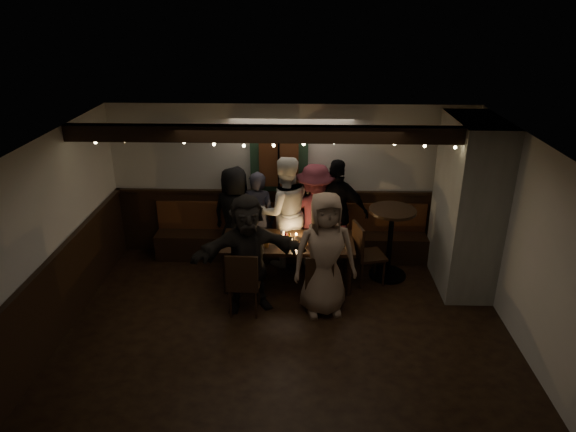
{
  "coord_description": "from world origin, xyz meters",
  "views": [
    {
      "loc": [
        0.19,
        -5.66,
        4.16
      ],
      "look_at": [
        -0.03,
        1.6,
        1.05
      ],
      "focal_mm": 32.0,
      "sensor_mm": 36.0,
      "label": 1
    }
  ],
  "objects_px": {
    "person_d": "(315,215)",
    "person_f": "(248,253)",
    "chair_end": "(364,250)",
    "high_top": "(391,234)",
    "person_b": "(258,217)",
    "person_g": "(325,254)",
    "person_a": "(235,215)",
    "chair_near_left": "(243,280)",
    "person_e": "(337,212)",
    "person_c": "(285,212)",
    "chair_near_right": "(320,280)",
    "dining_table": "(288,245)"
  },
  "relations": [
    {
      "from": "person_a",
      "to": "person_g",
      "type": "xyz_separation_m",
      "value": [
        1.42,
        -1.49,
        0.07
      ]
    },
    {
      "from": "person_e",
      "to": "chair_end",
      "type": "bearing_deg",
      "value": 133.7
    },
    {
      "from": "person_b",
      "to": "person_c",
      "type": "bearing_deg",
      "value": 179.12
    },
    {
      "from": "person_b",
      "to": "dining_table",
      "type": "bearing_deg",
      "value": 134.1
    },
    {
      "from": "person_d",
      "to": "person_g",
      "type": "distance_m",
      "value": 1.5
    },
    {
      "from": "chair_end",
      "to": "person_f",
      "type": "distance_m",
      "value": 1.89
    },
    {
      "from": "person_b",
      "to": "chair_near_left",
      "type": "bearing_deg",
      "value": 96.39
    },
    {
      "from": "person_d",
      "to": "person_e",
      "type": "relative_size",
      "value": 0.96
    },
    {
      "from": "person_b",
      "to": "chair_end",
      "type": "bearing_deg",
      "value": 166.73
    },
    {
      "from": "chair_near_left",
      "to": "person_d",
      "type": "distance_m",
      "value": 1.94
    },
    {
      "from": "high_top",
      "to": "person_a",
      "type": "height_order",
      "value": "person_a"
    },
    {
      "from": "chair_near_left",
      "to": "person_g",
      "type": "xyz_separation_m",
      "value": [
        1.12,
        0.14,
        0.35
      ]
    },
    {
      "from": "chair_near_left",
      "to": "person_e",
      "type": "distance_m",
      "value": 2.19
    },
    {
      "from": "chair_near_left",
      "to": "chair_near_right",
      "type": "height_order",
      "value": "chair_near_left"
    },
    {
      "from": "chair_near_right",
      "to": "person_a",
      "type": "relative_size",
      "value": 0.53
    },
    {
      "from": "chair_end",
      "to": "person_d",
      "type": "xyz_separation_m",
      "value": [
        -0.75,
        0.68,
        0.3
      ]
    },
    {
      "from": "chair_end",
      "to": "person_f",
      "type": "bearing_deg",
      "value": -156.42
    },
    {
      "from": "person_d",
      "to": "person_f",
      "type": "height_order",
      "value": "person_f"
    },
    {
      "from": "person_a",
      "to": "person_b",
      "type": "relative_size",
      "value": 1.04
    },
    {
      "from": "chair_end",
      "to": "high_top",
      "type": "xyz_separation_m",
      "value": [
        0.43,
        0.22,
        0.17
      ]
    },
    {
      "from": "person_a",
      "to": "person_d",
      "type": "bearing_deg",
      "value": -159.01
    },
    {
      "from": "chair_near_right",
      "to": "high_top",
      "type": "relative_size",
      "value": 0.75
    },
    {
      "from": "chair_near_right",
      "to": "chair_end",
      "type": "bearing_deg",
      "value": 48.6
    },
    {
      "from": "person_d",
      "to": "person_f",
      "type": "distance_m",
      "value": 1.72
    },
    {
      "from": "person_b",
      "to": "person_e",
      "type": "distance_m",
      "value": 1.3
    },
    {
      "from": "person_a",
      "to": "person_f",
      "type": "xyz_separation_m",
      "value": [
        0.36,
        -1.43,
        0.04
      ]
    },
    {
      "from": "chair_near_right",
      "to": "person_e",
      "type": "xyz_separation_m",
      "value": [
        0.31,
        1.52,
        0.4
      ]
    },
    {
      "from": "chair_near_left",
      "to": "person_e",
      "type": "height_order",
      "value": "person_e"
    },
    {
      "from": "person_b",
      "to": "person_c",
      "type": "relative_size",
      "value": 0.85
    },
    {
      "from": "person_b",
      "to": "person_f",
      "type": "distance_m",
      "value": 1.44
    },
    {
      "from": "person_c",
      "to": "person_f",
      "type": "bearing_deg",
      "value": 56.96
    },
    {
      "from": "person_a",
      "to": "person_f",
      "type": "relative_size",
      "value": 0.96
    },
    {
      "from": "high_top",
      "to": "person_b",
      "type": "height_order",
      "value": "person_b"
    },
    {
      "from": "person_d",
      "to": "person_f",
      "type": "bearing_deg",
      "value": 64.55
    },
    {
      "from": "person_f",
      "to": "person_g",
      "type": "relative_size",
      "value": 0.96
    },
    {
      "from": "dining_table",
      "to": "high_top",
      "type": "height_order",
      "value": "high_top"
    },
    {
      "from": "chair_end",
      "to": "person_g",
      "type": "relative_size",
      "value": 0.55
    },
    {
      "from": "chair_end",
      "to": "person_d",
      "type": "bearing_deg",
      "value": 137.87
    },
    {
      "from": "chair_near_right",
      "to": "person_f",
      "type": "xyz_separation_m",
      "value": [
        -1.01,
        0.05,
        0.37
      ]
    },
    {
      "from": "person_a",
      "to": "person_f",
      "type": "bearing_deg",
      "value": 125.11
    },
    {
      "from": "chair_end",
      "to": "person_c",
      "type": "xyz_separation_m",
      "value": [
        -1.25,
        0.61,
        0.37
      ]
    },
    {
      "from": "dining_table",
      "to": "high_top",
      "type": "xyz_separation_m",
      "value": [
        1.61,
        0.25,
        0.07
      ]
    },
    {
      "from": "high_top",
      "to": "person_f",
      "type": "relative_size",
      "value": 0.67
    },
    {
      "from": "dining_table",
      "to": "chair_near_left",
      "type": "xyz_separation_m",
      "value": [
        -0.58,
        -0.92,
        -0.11
      ]
    },
    {
      "from": "chair_near_right",
      "to": "person_g",
      "type": "xyz_separation_m",
      "value": [
        0.06,
        -0.02,
        0.41
      ]
    },
    {
      "from": "dining_table",
      "to": "person_g",
      "type": "height_order",
      "value": "person_g"
    },
    {
      "from": "person_g",
      "to": "person_f",
      "type": "bearing_deg",
      "value": 166.22
    },
    {
      "from": "person_b",
      "to": "person_e",
      "type": "relative_size",
      "value": 0.89
    },
    {
      "from": "chair_near_left",
      "to": "high_top",
      "type": "distance_m",
      "value": 2.49
    },
    {
      "from": "high_top",
      "to": "dining_table",
      "type": "bearing_deg",
      "value": -171.04
    }
  ]
}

